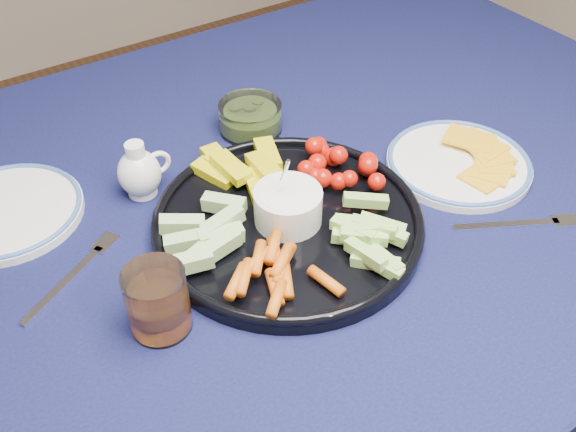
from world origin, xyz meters
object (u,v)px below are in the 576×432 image
dining_table (258,233)px  creamer_pitcher (140,172)px  side_plate_extra (8,211)px  juice_tumbler (158,304)px  pickle_bowl (250,119)px  crudite_platter (286,218)px  cheese_plate (459,161)px

dining_table → creamer_pitcher: creamer_pitcher is taller
dining_table → side_plate_extra: size_ratio=7.60×
creamer_pitcher → juice_tumbler: bearing=-109.2°
creamer_pitcher → pickle_bowl: 0.23m
crudite_platter → juice_tumbler: crudite_platter is taller
dining_table → side_plate_extra: (-0.34, 0.16, 0.10)m
pickle_bowl → cheese_plate: size_ratio=0.47×
creamer_pitcher → dining_table: bearing=-33.2°
cheese_plate → juice_tumbler: 0.54m
juice_tumbler → dining_table: bearing=33.7°
creamer_pitcher → side_plate_extra: bearing=162.4°
creamer_pitcher → juice_tumbler: same height
juice_tumbler → pickle_bowl: bearing=44.2°
pickle_bowl → side_plate_extra: 0.42m
crudite_platter → pickle_bowl: crudite_platter is taller
pickle_bowl → juice_tumbler: juice_tumbler is taller
side_plate_extra → cheese_plate: bearing=-23.9°
crudite_platter → cheese_plate: crudite_platter is taller
cheese_plate → side_plate_extra: cheese_plate is taller
creamer_pitcher → cheese_plate: bearing=-26.4°
pickle_bowl → juice_tumbler: size_ratio=1.20×
dining_table → juice_tumbler: size_ratio=18.36×
creamer_pitcher → juice_tumbler: 0.27m
pickle_bowl → cheese_plate: (0.22, -0.28, -0.01)m
dining_table → pickle_bowl: size_ratio=15.27×
pickle_bowl → cheese_plate: pickle_bowl is taller
crudite_platter → creamer_pitcher: size_ratio=4.26×
cheese_plate → juice_tumbler: (-0.54, -0.03, 0.03)m
crudite_platter → juice_tumbler: size_ratio=4.30×
juice_tumbler → crudite_platter: bearing=14.8°
crudite_platter → pickle_bowl: (0.09, 0.25, 0.00)m
side_plate_extra → creamer_pitcher: bearing=-17.6°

